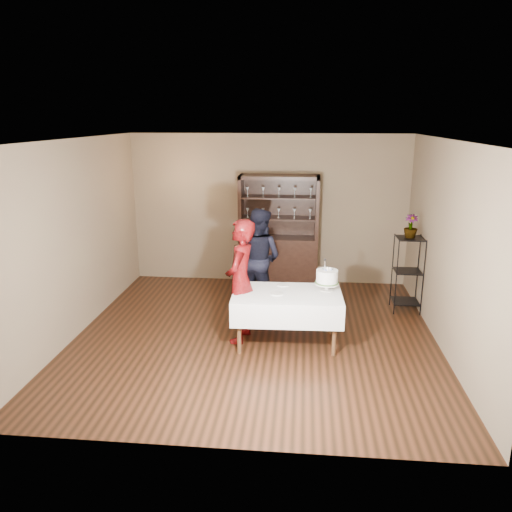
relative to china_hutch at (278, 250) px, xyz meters
The scene contains 14 objects.
floor 2.36m from the china_hutch, 95.08° to the right, with size 5.00×5.00×0.00m, color black.
ceiling 3.04m from the china_hutch, 95.08° to the right, with size 5.00×5.00×0.00m, color silver.
back_wall 0.76m from the china_hutch, 128.88° to the left, with size 5.00×0.02×2.70m, color brown.
wall_left 3.58m from the china_hutch, 140.17° to the right, with size 0.02×5.00×2.70m, color brown.
wall_right 3.29m from the china_hutch, 44.39° to the right, with size 0.02×5.00×2.70m, color brown.
china_hutch is the anchor object (origin of this frame).
plant_etagere 2.33m from the china_hutch, 26.83° to the right, with size 0.42×0.42×1.20m.
cake_table 2.45m from the china_hutch, 84.20° to the right, with size 1.47×0.94×0.72m.
woman 2.42m from the china_hutch, 99.18° to the right, with size 0.62×0.40×1.69m, color #360405.
man 1.11m from the china_hutch, 103.82° to the right, with size 0.78×0.61×1.61m, color black.
cake 2.41m from the china_hutch, 71.21° to the right, with size 0.35×0.35×0.45m.
plate_near 2.49m from the china_hutch, 87.41° to the right, with size 0.18×0.18×0.01m, color silver.
plate_far 2.14m from the china_hutch, 85.23° to the right, with size 0.17×0.17×0.01m, color silver.
potted_plant 2.43m from the china_hutch, 26.94° to the right, with size 0.20×0.20×0.36m, color #416630.
Camera 1 is at (0.64, -6.44, 2.98)m, focal length 35.00 mm.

